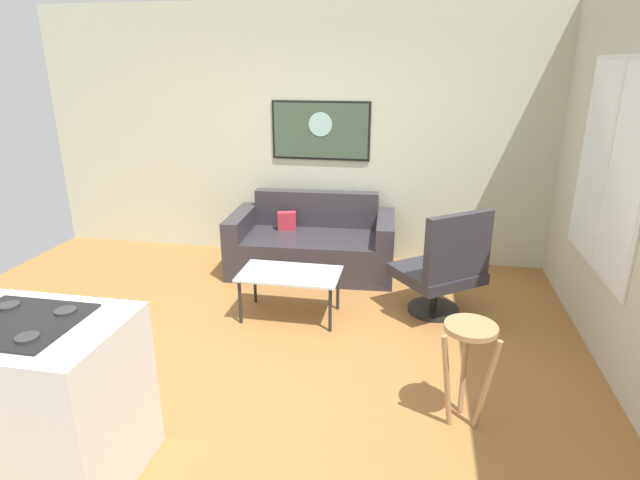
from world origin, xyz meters
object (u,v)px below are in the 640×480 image
(coffee_table, at_px, (290,277))
(wall_painting, at_px, (321,131))
(couch, at_px, (312,246))
(armchair, at_px, (444,268))
(bar_stool, at_px, (469,349))

(coffee_table, distance_m, wall_painting, 1.93)
(couch, distance_m, wall_painting, 1.28)
(coffee_table, xyz_separation_m, armchair, (1.33, 0.26, 0.08))
(bar_stool, height_order, wall_painting, wall_painting)
(armchair, bearing_deg, couch, 147.61)
(armchair, relative_size, bar_stool, 1.46)
(armchair, relative_size, wall_painting, 0.91)
(couch, height_order, wall_painting, wall_painting)
(couch, bearing_deg, coffee_table, -88.70)
(couch, bearing_deg, wall_painting, 90.14)
(couch, height_order, coffee_table, couch)
(couch, relative_size, armchair, 1.79)
(couch, xyz_separation_m, wall_painting, (-0.00, 0.49, 1.18))
(coffee_table, distance_m, bar_stool, 1.86)
(couch, height_order, armchair, armchair)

